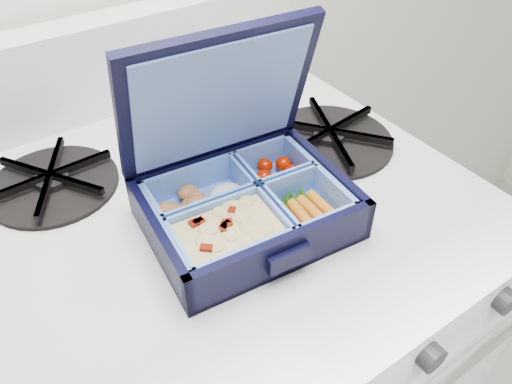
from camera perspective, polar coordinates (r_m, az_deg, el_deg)
stove at (r=1.01m, az=-3.14°, el=-19.96°), size 0.61×0.61×0.92m
bento_box at (r=0.59m, az=-1.06°, el=-1.81°), size 0.25×0.20×0.06m
burner_grate at (r=0.74m, az=8.40°, el=6.54°), size 0.21×0.21×0.03m
burner_grate_rear at (r=0.70m, az=-22.28°, el=1.23°), size 0.18×0.18×0.02m
fork at (r=0.69m, az=-3.71°, el=3.34°), size 0.10×0.19×0.01m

